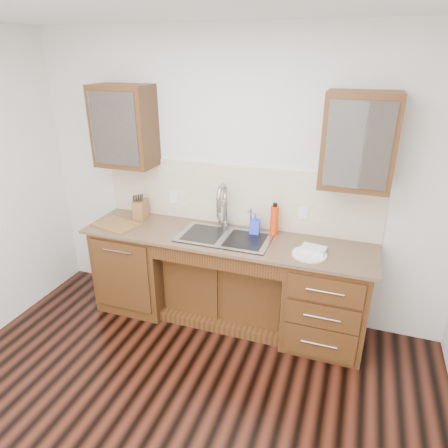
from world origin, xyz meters
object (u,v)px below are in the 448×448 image
(soap_bottle, at_px, (255,224))
(water_bottle, at_px, (274,221))
(plate, at_px, (309,254))
(knife_block, at_px, (141,209))
(cutting_board, at_px, (117,225))

(soap_bottle, relative_size, water_bottle, 0.71)
(soap_bottle, distance_m, plate, 0.61)
(water_bottle, bearing_deg, soap_bottle, -165.48)
(plate, relative_size, knife_block, 1.50)
(knife_block, bearing_deg, water_bottle, -4.38)
(soap_bottle, bearing_deg, cutting_board, -174.77)
(knife_block, bearing_deg, plate, -15.05)
(soap_bottle, relative_size, cutting_board, 0.48)
(plate, height_order, cutting_board, cutting_board)
(cutting_board, bearing_deg, water_bottle, 11.43)
(plate, height_order, knife_block, knife_block)
(soap_bottle, relative_size, plate, 0.68)
(cutting_board, bearing_deg, knife_block, 61.41)
(knife_block, distance_m, cutting_board, 0.29)
(soap_bottle, height_order, cutting_board, soap_bottle)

